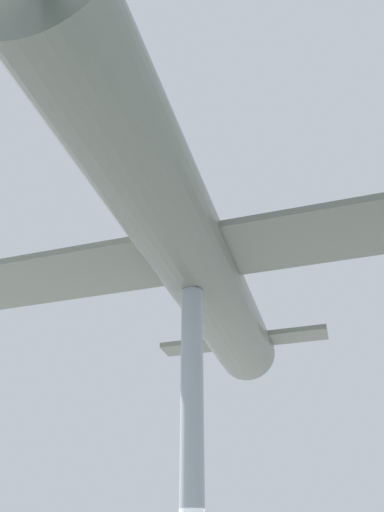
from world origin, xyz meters
TOP-DOWN VIEW (x-y plane):
  - support_pylon_central at (0.00, 0.00)m, footprint 0.51×0.51m
  - suspended_airplane at (0.05, 0.27)m, footprint 18.90×16.04m

SIDE VIEW (x-z plane):
  - support_pylon_central at x=0.00m, z-range 0.00..7.28m
  - suspended_airplane at x=0.05m, z-range 6.70..9.93m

